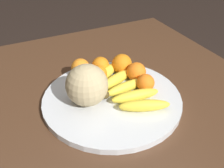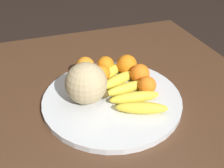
% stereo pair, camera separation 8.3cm
% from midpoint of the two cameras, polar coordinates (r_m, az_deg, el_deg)
% --- Properties ---
extents(kitchen_table, '(1.20, 1.14, 0.75)m').
position_cam_midpoint_polar(kitchen_table, '(0.92, 1.66, -9.25)').
color(kitchen_table, '#4C301E').
rests_on(kitchen_table, ground_plane).
extents(fruit_bowl, '(0.45, 0.45, 0.02)m').
position_cam_midpoint_polar(fruit_bowl, '(0.86, 2.75, -3.29)').
color(fruit_bowl, silver).
rests_on(fruit_bowl, kitchen_table).
extents(melon, '(0.13, 0.13, 0.13)m').
position_cam_midpoint_polar(melon, '(0.80, -2.72, 0.03)').
color(melon, tan).
rests_on(melon, fruit_bowl).
extents(banana_bunch, '(0.32, 0.18, 0.04)m').
position_cam_midpoint_polar(banana_bunch, '(0.86, 5.68, -1.07)').
color(banana_bunch, '#473819').
rests_on(banana_bunch, fruit_bowl).
extents(orange_front_left, '(0.06, 0.06, 0.06)m').
position_cam_midpoint_polar(orange_front_left, '(0.92, 0.37, 2.27)').
color(orange_front_left, orange).
rests_on(orange_front_left, fruit_bowl).
extents(orange_front_right, '(0.07, 0.07, 0.07)m').
position_cam_midpoint_polar(orange_front_right, '(0.96, 5.73, 4.14)').
color(orange_front_right, orange).
rests_on(orange_front_right, fruit_bowl).
extents(orange_mid_center, '(0.07, 0.07, 0.07)m').
position_cam_midpoint_polar(orange_mid_center, '(0.92, 8.66, 2.16)').
color(orange_mid_center, orange).
rests_on(orange_mid_center, fruit_bowl).
extents(orange_back_left, '(0.06, 0.06, 0.06)m').
position_cam_midpoint_polar(orange_back_left, '(0.96, 1.04, 4.13)').
color(orange_back_left, orange).
rests_on(orange_back_left, fruit_bowl).
extents(orange_back_right, '(0.06, 0.06, 0.06)m').
position_cam_midpoint_polar(orange_back_right, '(0.87, 10.35, -0.35)').
color(orange_back_right, orange).
rests_on(orange_back_right, fruit_bowl).
extents(orange_top_small, '(0.07, 0.07, 0.07)m').
position_cam_midpoint_polar(orange_top_small, '(0.95, -3.36, 3.85)').
color(orange_top_small, orange).
rests_on(orange_top_small, fruit_bowl).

